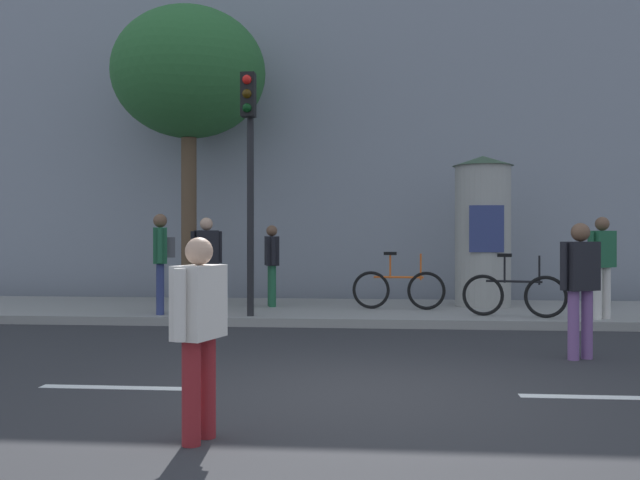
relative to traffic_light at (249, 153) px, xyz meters
The scene contains 15 objects.
ground_plane 6.40m from the traffic_light, 67.66° to the right, with size 80.00×80.00×0.00m, color #2B2B2D.
sidewalk_curb 4.02m from the traffic_light, 39.27° to the left, with size 36.00×4.00×0.15m, color gray.
lane_markings 6.40m from the traffic_light, 67.66° to the right, with size 25.80×0.16×0.01m.
building_backdrop 7.42m from the traffic_light, 72.33° to the left, with size 36.00×5.00×10.30m, color gray.
traffic_light is the anchor object (origin of this frame).
poster_column 5.03m from the traffic_light, 28.58° to the left, with size 1.20×1.20×2.98m.
street_tree 3.79m from the traffic_light, 124.01° to the left, with size 3.24×3.24×6.22m.
pedestrian_with_bag 7.43m from the traffic_light, 82.09° to the right, with size 0.35×0.62×1.53m.
pedestrian_tallest 6.00m from the traffic_light, 32.48° to the right, with size 0.55×0.42×1.71m.
pedestrian_in_light_jacket 2.64m from the traffic_light, 87.08° to the left, with size 0.36×0.63×1.61m.
pedestrian_in_red_top 2.18m from the traffic_light, 140.84° to the left, with size 0.53×0.41×1.73m.
pedestrian_near_pole 6.24m from the traffic_light, ahead, with size 0.52×0.45×1.72m.
pedestrian_with_backpack 2.41m from the traffic_light, behind, with size 0.47×0.62×1.79m.
bicycle_leaning 3.86m from the traffic_light, 30.62° to the left, with size 1.77×0.24×1.09m.
bicycle_upright 5.17m from the traffic_light, ahead, with size 1.73×0.50×1.09m.
Camera 1 is at (0.24, -7.19, 1.54)m, focal length 41.05 mm.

